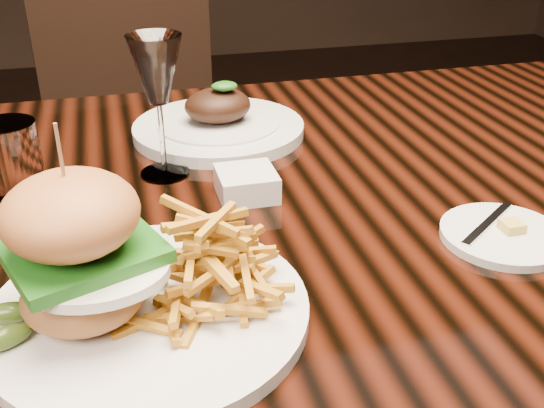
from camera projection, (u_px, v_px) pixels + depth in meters
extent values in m
cube|color=black|center=(257.00, 204.00, 0.84)|extent=(1.60, 0.90, 0.04)
cube|color=black|center=(523.00, 232.00, 1.51)|extent=(0.06, 0.06, 0.71)
cylinder|color=silver|center=(149.00, 311.00, 0.59)|extent=(0.30, 0.30, 0.01)
ellipsoid|color=brown|center=(84.00, 294.00, 0.56)|extent=(0.11, 0.11, 0.05)
ellipsoid|color=silver|center=(97.00, 274.00, 0.54)|extent=(0.12, 0.10, 0.01)
ellipsoid|color=orange|center=(126.00, 269.00, 0.53)|extent=(0.02, 0.02, 0.01)
cube|color=#1D6E1B|center=(77.00, 255.00, 0.54)|extent=(0.16, 0.15, 0.01)
ellipsoid|color=#9C562B|center=(70.00, 214.00, 0.52)|extent=(0.11, 0.11, 0.07)
cylinder|color=#8D6341|center=(64.00, 176.00, 0.51)|extent=(0.00, 0.00, 0.09)
ellipsoid|color=#283B10|center=(5.00, 338.00, 0.53)|extent=(0.05, 0.04, 0.02)
ellipsoid|color=#283B10|center=(8.00, 313.00, 0.56)|extent=(0.05, 0.02, 0.02)
cylinder|color=silver|center=(503.00, 235.00, 0.72)|extent=(0.14, 0.14, 0.01)
cube|color=gold|center=(512.00, 226.00, 0.71)|extent=(0.02, 0.02, 0.01)
cube|color=silver|center=(487.00, 223.00, 0.73)|extent=(0.10, 0.08, 0.00)
cube|color=silver|center=(247.00, 184.00, 0.81)|extent=(0.10, 0.10, 0.03)
cylinder|color=white|center=(165.00, 173.00, 0.87)|extent=(0.07, 0.07, 0.00)
cylinder|color=white|center=(162.00, 138.00, 0.85)|extent=(0.01, 0.01, 0.10)
cone|color=white|center=(156.00, 70.00, 0.80)|extent=(0.07, 0.07, 0.09)
cylinder|color=white|center=(11.00, 162.00, 0.79)|extent=(0.07, 0.07, 0.10)
cylinder|color=silver|center=(219.00, 129.00, 1.00)|extent=(0.27, 0.27, 0.02)
cylinder|color=silver|center=(219.00, 128.00, 1.00)|extent=(0.19, 0.19, 0.02)
ellipsoid|color=black|center=(218.00, 105.00, 0.98)|extent=(0.10, 0.09, 0.05)
ellipsoid|color=#1D6E1B|center=(224.00, 86.00, 0.96)|extent=(0.04, 0.03, 0.01)
cube|color=black|center=(150.00, 163.00, 1.63)|extent=(0.51, 0.51, 0.06)
cube|color=black|center=(124.00, 47.00, 1.69)|extent=(0.46, 0.11, 0.50)
cylinder|color=black|center=(96.00, 292.00, 1.52)|extent=(0.04, 0.04, 0.45)
cylinder|color=black|center=(246.00, 260.00, 1.64)|extent=(0.04, 0.04, 0.45)
cylinder|color=black|center=(77.00, 219.00, 1.83)|extent=(0.04, 0.04, 0.45)
cylinder|color=black|center=(204.00, 197.00, 1.95)|extent=(0.04, 0.04, 0.45)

